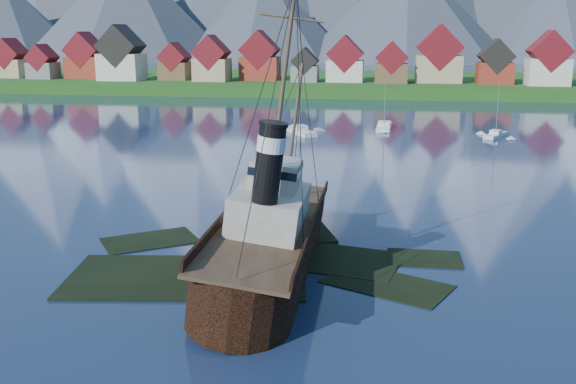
# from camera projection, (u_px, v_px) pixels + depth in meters

# --- Properties ---
(ground) EXTENTS (1400.00, 1400.00, 0.00)m
(ground) POSITION_uv_depth(u_px,v_px,m) (232.00, 271.00, 50.21)
(ground) COLOR #182543
(ground) RESTS_ON ground
(shoal) EXTENTS (31.71, 21.24, 1.14)m
(shoal) POSITION_uv_depth(u_px,v_px,m) (260.00, 266.00, 52.08)
(shoal) COLOR black
(shoal) RESTS_ON ground
(shore_bank) EXTENTS (600.00, 80.00, 3.20)m
(shore_bank) POSITION_uv_depth(u_px,v_px,m) (354.00, 87.00, 213.03)
(shore_bank) COLOR #1A4212
(shore_bank) RESTS_ON ground
(seawall) EXTENTS (600.00, 2.50, 2.00)m
(seawall) POSITION_uv_depth(u_px,v_px,m) (346.00, 99.00, 176.64)
(seawall) COLOR #3F3D38
(seawall) RESTS_ON ground
(town) EXTENTS (250.96, 16.69, 17.30)m
(town) POSITION_uv_depth(u_px,v_px,m) (245.00, 61.00, 198.75)
(town) COLOR maroon
(town) RESTS_ON ground
(tugboat_wreck) EXTENTS (6.68, 28.76, 22.79)m
(tugboat_wreck) POSITION_uv_depth(u_px,v_px,m) (267.00, 233.00, 50.11)
(tugboat_wreck) COLOR black
(tugboat_wreck) RESTS_ON ground
(sailboat_c) EXTENTS (7.43, 9.73, 12.82)m
(sailboat_c) POSITION_uv_depth(u_px,v_px,m) (299.00, 132.00, 116.74)
(sailboat_c) COLOR silver
(sailboat_c) RESTS_ON ground
(sailboat_d) EXTENTS (5.18, 7.42, 10.15)m
(sailboat_d) POSITION_uv_depth(u_px,v_px,m) (496.00, 136.00, 113.22)
(sailboat_d) COLOR silver
(sailboat_d) RESTS_ON ground
(sailboat_e) EXTENTS (2.99, 10.26, 11.78)m
(sailboat_e) POSITION_uv_depth(u_px,v_px,m) (384.00, 127.00, 122.65)
(sailboat_e) COLOR silver
(sailboat_e) RESTS_ON ground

